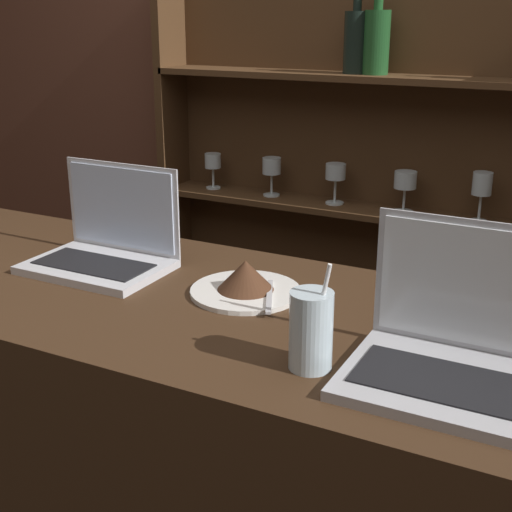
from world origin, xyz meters
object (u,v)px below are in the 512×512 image
Objects in this scene: laptop_far at (446,347)px; water_glass at (311,330)px; laptop_near at (106,245)px; cake_plate at (246,281)px.

laptop_far is 0.21m from water_glass.
laptop_near is 0.36m from cake_plate.
water_glass is at bearing -160.08° from laptop_far.
laptop_near is at bearing 158.52° from water_glass.
cake_plate is 1.24× the size of water_glass.
laptop_near reaches higher than cake_plate.
cake_plate is at bearing 160.19° from laptop_far.
laptop_near is 0.65m from water_glass.
water_glass is at bearing -21.48° from laptop_near.
cake_plate is (-0.45, 0.16, -0.02)m from laptop_far.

